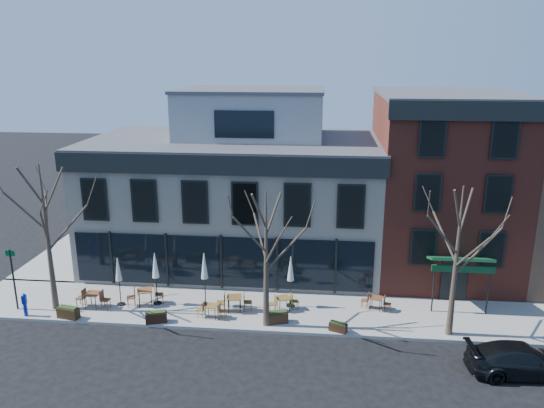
# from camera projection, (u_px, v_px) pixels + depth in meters

# --- Properties ---
(ground) EXTENTS (120.00, 120.00, 0.00)m
(ground) POSITION_uv_depth(u_px,v_px,m) (223.00, 292.00, 30.87)
(ground) COLOR black
(ground) RESTS_ON ground
(sidewalk_front) EXTENTS (33.50, 4.70, 0.15)m
(sidewalk_front) POSITION_uv_depth(u_px,v_px,m) (274.00, 310.00, 28.49)
(sidewalk_front) COLOR gray
(sidewalk_front) RESTS_ON ground
(sidewalk_side) EXTENTS (4.50, 12.00, 0.15)m
(sidewalk_side) POSITION_uv_depth(u_px,v_px,m) (83.00, 247.00, 37.67)
(sidewalk_side) COLOR gray
(sidewalk_side) RESTS_ON ground
(corner_building) EXTENTS (18.39, 10.39, 11.10)m
(corner_building) POSITION_uv_depth(u_px,v_px,m) (237.00, 192.00, 34.42)
(corner_building) COLOR silver
(corner_building) RESTS_ON ground
(red_brick_building) EXTENTS (8.20, 11.78, 11.18)m
(red_brick_building) POSITION_uv_depth(u_px,v_px,m) (442.00, 183.00, 32.85)
(red_brick_building) COLOR maroon
(red_brick_building) RESTS_ON ground
(tree_corner) EXTENTS (3.93, 3.98, 7.92)m
(tree_corner) POSITION_uv_depth(u_px,v_px,m) (48.00, 236.00, 27.46)
(tree_corner) COLOR #382B21
(tree_corner) RESTS_ON sidewalk_front
(tree_mid) EXTENTS (3.50, 3.55, 7.04)m
(tree_mid) POSITION_uv_depth(u_px,v_px,m) (266.00, 258.00, 25.81)
(tree_mid) COLOR #382B21
(tree_mid) RESTS_ON sidewalk_front
(tree_right) EXTENTS (3.72, 3.77, 7.48)m
(tree_right) POSITION_uv_depth(u_px,v_px,m) (456.00, 260.00, 24.88)
(tree_right) COLOR #382B21
(tree_right) RESTS_ON sidewalk_front
(sign_pole) EXTENTS (0.50, 0.10, 3.40)m
(sign_pole) POSITION_uv_depth(u_px,v_px,m) (13.00, 276.00, 27.96)
(sign_pole) COLOR black
(sign_pole) RESTS_ON sidewalk_front
(parked_sedan) EXTENTS (4.82, 2.23, 1.36)m
(parked_sedan) POSITION_uv_depth(u_px,v_px,m) (522.00, 360.00, 22.80)
(parked_sedan) COLOR black
(parked_sedan) RESTS_ON ground
(call_box) EXTENTS (0.26, 0.26, 1.29)m
(call_box) POSITION_uv_depth(u_px,v_px,m) (25.00, 304.00, 27.55)
(call_box) COLOR #0B1E9A
(call_box) RESTS_ON sidewalk_front
(cafe_set_0) EXTENTS (1.95, 0.84, 1.01)m
(cafe_set_0) POSITION_uv_depth(u_px,v_px,m) (93.00, 298.00, 28.53)
(cafe_set_0) COLOR brown
(cafe_set_0) RESTS_ON sidewalk_front
(cafe_set_1) EXTENTS (2.05, 1.15, 1.05)m
(cafe_set_1) POSITION_uv_depth(u_px,v_px,m) (145.00, 295.00, 28.84)
(cafe_set_1) COLOR brown
(cafe_set_1) RESTS_ON sidewalk_front
(cafe_set_2) EXTENTS (1.60, 0.68, 0.84)m
(cafe_set_2) POSITION_uv_depth(u_px,v_px,m) (212.00, 310.00, 27.44)
(cafe_set_2) COLOR brown
(cafe_set_2) RESTS_ON sidewalk_front
(cafe_set_3) EXTENTS (1.95, 0.86, 1.01)m
(cafe_set_3) POSITION_uv_depth(u_px,v_px,m) (234.00, 302.00, 28.13)
(cafe_set_3) COLOR brown
(cafe_set_3) RESTS_ON sidewalk_front
(cafe_set_4) EXTENTS (1.72, 0.97, 0.89)m
(cafe_set_4) POSITION_uv_depth(u_px,v_px,m) (283.00, 302.00, 28.25)
(cafe_set_4) COLOR brown
(cafe_set_4) RESTS_ON sidewalk_front
(cafe_set_5) EXTENTS (1.66, 0.86, 0.85)m
(cafe_set_5) POSITION_uv_depth(u_px,v_px,m) (376.00, 302.00, 28.31)
(cafe_set_5) COLOR brown
(cafe_set_5) RESTS_ON sidewalk_front
(umbrella_0) EXTENTS (0.44, 0.44, 2.73)m
(umbrella_0) POSITION_uv_depth(u_px,v_px,m) (118.00, 272.00, 28.43)
(umbrella_0) COLOR black
(umbrella_0) RESTS_ON sidewalk_front
(umbrella_1) EXTENTS (0.47, 0.47, 2.95)m
(umbrella_1) POSITION_uv_depth(u_px,v_px,m) (155.00, 268.00, 28.52)
(umbrella_1) COLOR black
(umbrella_1) RESTS_ON sidewalk_front
(umbrella_2) EXTENTS (0.48, 0.48, 3.02)m
(umbrella_2) POSITION_uv_depth(u_px,v_px,m) (204.00, 269.00, 28.33)
(umbrella_2) COLOR black
(umbrella_2) RESTS_ON sidewalk_front
(umbrella_3) EXTENTS (0.46, 0.46, 2.87)m
(umbrella_3) POSITION_uv_depth(u_px,v_px,m) (291.00, 271.00, 28.26)
(umbrella_3) COLOR black
(umbrella_3) RESTS_ON sidewalk_front
(planter_0) EXTENTS (1.20, 0.66, 0.63)m
(planter_0) POSITION_uv_depth(u_px,v_px,m) (68.00, 312.00, 27.43)
(planter_0) COLOR #332211
(planter_0) RESTS_ON sidewalk_front
(planter_1) EXTENTS (1.15, 0.73, 0.60)m
(planter_1) POSITION_uv_depth(u_px,v_px,m) (156.00, 317.00, 26.98)
(planter_1) COLOR black
(planter_1) RESTS_ON sidewalk_front
(planter_2) EXTENTS (1.22, 0.78, 0.63)m
(planter_2) POSITION_uv_depth(u_px,v_px,m) (277.00, 317.00, 26.94)
(planter_2) COLOR #321D10
(planter_2) RESTS_ON sidewalk_front
(planter_3) EXTENTS (0.95, 0.65, 0.49)m
(planter_3) POSITION_uv_depth(u_px,v_px,m) (338.00, 327.00, 26.12)
(planter_3) COLOR black
(planter_3) RESTS_ON sidewalk_front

